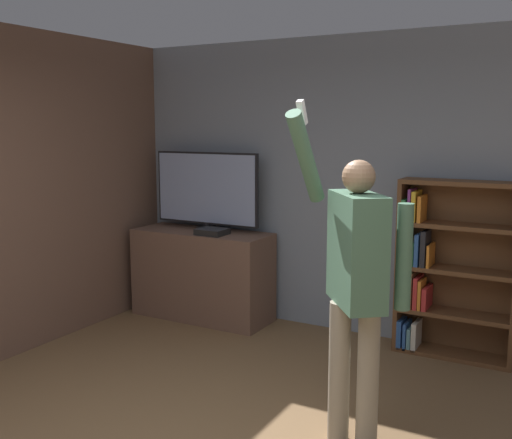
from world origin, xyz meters
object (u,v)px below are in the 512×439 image
Objects in this scene: game_console at (212,232)px; person at (356,274)px; bookshelf at (445,271)px; television at (207,190)px.

person reaches higher than game_console.
game_console is 2.14m from bookshelf.
game_console is 0.19× the size of bookshelf.
person is (-0.16, -1.73, 0.34)m from bookshelf.
person reaches higher than television.
television is 0.46m from game_console.
television is at bearing -178.09° from bookshelf.
television is 2.37m from bookshelf.
game_console is at bearing -164.47° from person.
game_console is (0.19, -0.19, -0.37)m from television.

